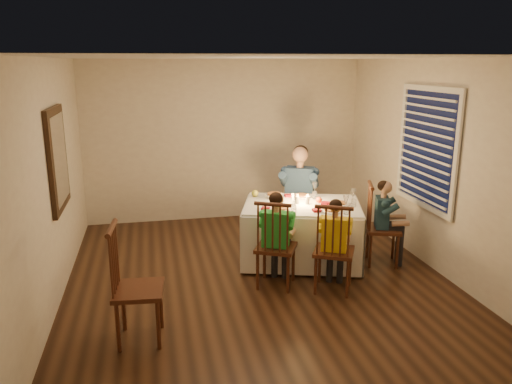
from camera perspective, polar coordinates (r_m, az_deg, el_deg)
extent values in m
plane|color=black|center=(6.21, 0.09, -9.62)|extent=(5.00, 5.00, 0.00)
cube|color=silver|center=(5.77, -22.31, 1.00)|extent=(0.02, 5.00, 2.60)
cube|color=silver|center=(6.64, 19.48, 2.93)|extent=(0.02, 5.00, 2.60)
cube|color=silver|center=(8.22, -3.60, 5.86)|extent=(4.50, 0.02, 2.60)
plane|color=white|center=(5.66, 0.10, 15.14)|extent=(5.00, 5.00, 0.00)
cube|color=white|center=(6.45, 5.31, -1.53)|extent=(1.70, 1.42, 0.04)
cube|color=white|center=(7.06, 5.21, -3.22)|extent=(1.44, 0.45, 0.72)
cube|color=white|center=(6.06, 5.26, -6.30)|extent=(1.44, 0.45, 0.72)
cube|color=white|center=(6.61, 11.68, -4.75)|extent=(0.33, 1.04, 0.72)
cube|color=white|center=(6.59, -1.23, -4.49)|extent=(0.33, 1.04, 0.72)
cylinder|color=white|center=(6.77, 5.26, -0.48)|extent=(0.32, 0.32, 0.02)
cylinder|color=white|center=(6.15, 2.78, -1.98)|extent=(0.32, 0.32, 0.02)
cylinder|color=white|center=(6.14, 8.64, -2.17)|extent=(0.32, 0.32, 0.02)
cylinder|color=white|center=(6.46, 9.53, -1.35)|extent=(0.32, 0.32, 0.02)
cylinder|color=white|center=(6.43, 4.72, -0.92)|extent=(0.06, 0.06, 0.10)
cylinder|color=white|center=(6.43, 5.92, -0.94)|extent=(0.06, 0.06, 0.10)
sphere|color=yellow|center=(6.75, -0.12, -0.14)|extent=(0.09, 0.09, 0.09)
sphere|color=#FF5415|center=(6.49, 7.21, -0.93)|extent=(0.08, 0.08, 0.08)
imported|color=white|center=(6.68, 2.09, -0.46)|extent=(0.32, 0.32, 0.06)
cube|color=black|center=(6.02, -21.74, 3.53)|extent=(0.05, 0.95, 1.15)
cube|color=white|center=(6.01, -21.48, 3.55)|extent=(0.01, 0.78, 0.98)
cube|color=black|center=(6.68, 19.03, 4.78)|extent=(0.01, 1.20, 1.40)
cube|color=white|center=(6.67, 18.92, 4.78)|extent=(0.03, 1.34, 1.54)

